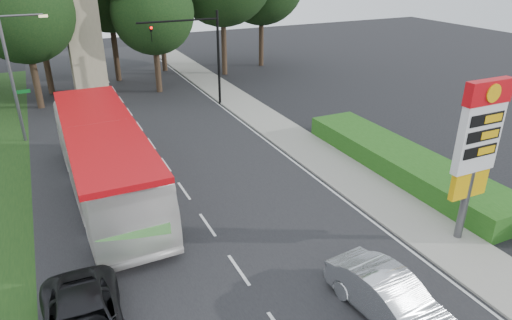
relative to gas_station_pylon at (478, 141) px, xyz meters
name	(u,v)px	position (x,y,z in m)	size (l,w,h in m)	color
road_surface	(178,183)	(-9.20, 10.01, -4.44)	(14.00, 80.00, 0.02)	black
sidewalk_right	(316,154)	(-0.70, 10.01, -4.39)	(3.00, 80.00, 0.12)	gray
hedge	(403,162)	(2.30, 6.01, -3.85)	(3.00, 14.00, 1.20)	#1C4E15
gas_station_pylon	(478,141)	(0.00, 0.00, 0.00)	(2.10, 0.45, 6.85)	#59595E
traffic_signal_mast	(202,46)	(-3.52, 22.00, 0.22)	(6.10, 0.35, 7.20)	black
streetlight_signs	(14,72)	(-16.19, 20.01, -0.01)	(2.75, 0.98, 8.00)	#59595E
monument	(84,36)	(-11.20, 28.01, 0.66)	(3.00, 3.00, 10.05)	gray
transit_bus	(105,162)	(-12.67, 10.10, -2.56)	(3.17, 13.54, 3.77)	silver
sedan_silver	(390,298)	(-5.69, -2.33, -3.66)	(1.66, 4.76, 1.57)	#B6B9BF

